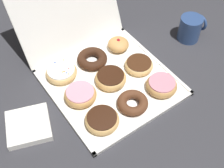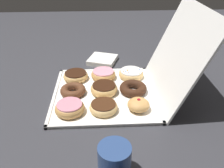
{
  "view_description": "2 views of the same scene",
  "coord_description": "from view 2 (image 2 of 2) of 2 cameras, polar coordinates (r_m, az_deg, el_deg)",
  "views": [
    {
      "loc": [
        -0.41,
        -0.6,
        0.87
      ],
      "look_at": [
        -0.01,
        -0.03,
        0.03
      ],
      "focal_mm": 48.96,
      "sensor_mm": 36.0,
      "label": 1
    },
    {
      "loc": [
        0.85,
        -0.01,
        0.55
      ],
      "look_at": [
        0.01,
        0.03,
        0.06
      ],
      "focal_mm": 37.62,
      "sensor_mm": 36.0,
      "label": 2
    }
  ],
  "objects": [
    {
      "name": "ground_plane",
      "position": [
        1.01,
        -1.92,
        -2.6
      ],
      "size": [
        3.0,
        3.0,
        0.0
      ],
      "primitive_type": "plane",
      "color": "#333338"
    },
    {
      "name": "donut_box",
      "position": [
        1.01,
        -1.92,
        -2.35
      ],
      "size": [
        0.43,
        0.43,
        0.01
      ],
      "color": "white",
      "rests_on": "ground"
    },
    {
      "name": "box_lid_open",
      "position": [
        0.97,
        15.57,
        7.16
      ],
      "size": [
        0.43,
        0.16,
        0.37
      ],
      "primitive_type": "cube",
      "rotation": [
        1.18,
        0.0,
        0.0
      ],
      "color": "white",
      "rests_on": "ground"
    },
    {
      "name": "chocolate_frosted_donut_0",
      "position": [
        1.11,
        -8.81,
        2.01
      ],
      "size": [
        0.11,
        0.11,
        0.04
      ],
      "color": "tan",
      "rests_on": "donut_box"
    },
    {
      "name": "chocolate_cake_ring_donut_1",
      "position": [
        1.0,
        -9.46,
        -1.56
      ],
      "size": [
        0.11,
        0.11,
        0.03
      ],
      "color": "#59331E",
      "rests_on": "donut_box"
    },
    {
      "name": "pink_frosted_donut_2",
      "position": [
        0.9,
        -10.23,
        -5.73
      ],
      "size": [
        0.11,
        0.11,
        0.04
      ],
      "color": "tan",
      "rests_on": "donut_box"
    },
    {
      "name": "pink_frosted_donut_3",
      "position": [
        1.11,
        -2.16,
        2.37
      ],
      "size": [
        0.11,
        0.11,
        0.04
      ],
      "color": "tan",
      "rests_on": "donut_box"
    },
    {
      "name": "chocolate_frosted_donut_4",
      "position": [
        0.99,
        -2.08,
        -1.18
      ],
      "size": [
        0.12,
        0.12,
        0.04
      ],
      "color": "tan",
      "rests_on": "donut_box"
    },
    {
      "name": "chocolate_frosted_donut_5",
      "position": [
        0.89,
        -2.08,
        -5.58
      ],
      "size": [
        0.11,
        0.11,
        0.03
      ],
      "color": "#E5B770",
      "rests_on": "donut_box"
    },
    {
      "name": "sprinkle_donut_6",
      "position": [
        1.12,
        4.66,
        2.54
      ],
      "size": [
        0.12,
        0.12,
        0.04
      ],
      "color": "#E5B770",
      "rests_on": "donut_box"
    },
    {
      "name": "chocolate_cake_ring_donut_7",
      "position": [
        1.01,
        5.16,
        -1.05
      ],
      "size": [
        0.12,
        0.12,
        0.04
      ],
      "color": "#381E11",
      "rests_on": "donut_box"
    },
    {
      "name": "jelly_filled_donut_8",
      "position": [
        0.9,
        6.46,
        -5.0
      ],
      "size": [
        0.09,
        0.09,
        0.05
      ],
      "color": "tan",
      "rests_on": "donut_box"
    },
    {
      "name": "coffee_mug",
      "position": [
        0.66,
        0.62,
        -18.47
      ],
      "size": [
        0.11,
        0.09,
        0.1
      ],
      "color": "navy",
      "rests_on": "ground"
    },
    {
      "name": "napkin_stack",
      "position": [
        1.3,
        -2.35,
        5.89
      ],
      "size": [
        0.18,
        0.18,
        0.02
      ],
      "primitive_type": "cube",
      "rotation": [
        0.0,
        0.0,
        -0.33
      ],
      "color": "white",
      "rests_on": "ground"
    }
  ]
}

